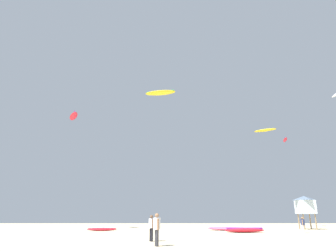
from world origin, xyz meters
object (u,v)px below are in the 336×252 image
Objects in this scene: kite_grounded_near at (102,229)px; person_foreground at (157,227)px; person_midground at (152,226)px; kite_aloft_2 at (160,93)px; kite_grounded_mid at (226,228)px; kite_grounded_far at (245,230)px; kite_aloft_4 at (285,140)px; lifeguard_tower at (305,205)px; kite_aloft_0 at (265,130)px; person_left at (303,224)px; kite_aloft_1 at (74,116)px.

person_foreground is at bearing -68.92° from kite_grounded_near.
kite_aloft_2 reaches higher than person_midground.
person_foreground is 20.19m from kite_grounded_mid.
kite_grounded_far is (1.06, -4.59, -0.00)m from kite_grounded_mid.
kite_grounded_mid is (14.39, 0.67, 0.05)m from kite_grounded_near.
person_midground is 17.36m from kite_grounded_mid.
kite_aloft_4 is (20.42, 30.37, 12.91)m from person_foreground.
kite_grounded_near is (-6.97, 18.08, -0.84)m from person_foreground.
kite_aloft_0 is at bearing 89.40° from lifeguard_tower.
person_left is 21.67m from kite_grounded_near.
kite_aloft_4 is (20.75, 14.03, -2.50)m from kite_aloft_2.
kite_aloft_0 is at bearing 32.58° from kite_grounded_near.
kite_aloft_2 reaches higher than person_foreground.
person_left is at bearing -110.15° from kite_aloft_4.
kite_grounded_near is 17.64m from kite_aloft_2.
kite_grounded_mid reaches higher than kite_grounded_near.
kite_grounded_near is 1.24× the size of kite_aloft_4.
person_foreground is 0.45× the size of kite_aloft_1.
kite_aloft_2 is at bearing -163.87° from lifeguard_tower.
kite_aloft_1 is (-6.02, 4.29, 15.20)m from kite_grounded_near.
kite_grounded_mid is 1.06× the size of lifeguard_tower.
person_midground is at bearing -99.02° from person_foreground.
kite_grounded_near is 0.86× the size of kite_aloft_0.
kite_grounded_far is 28.02m from kite_aloft_0.
kite_aloft_0 is (19.05, 31.08, 15.80)m from person_midground.
kite_aloft_1 is 1.40× the size of kite_aloft_4.
kite_aloft_0 reaches higher than kite_grounded_near.
kite_aloft_2 is at bearing -162.18° from person_left.
kite_aloft_2 is 1.42× the size of kite_aloft_4.
person_left is 0.38× the size of kite_aloft_0.
lifeguard_tower is 1.06× the size of kite_aloft_1.
kite_aloft_0 reaches higher than person_foreground.
person_midground is 14.09m from kite_grounded_far.
kite_grounded_mid is 25.35m from kite_aloft_0.
kite_aloft_1 reaches higher than kite_aloft_4.
person_foreground is 29.58m from kite_aloft_1.
kite_aloft_0 is at bearing -135.71° from person_foreground.
kite_aloft_4 is at bearing -65.32° from kite_aloft_0.
kite_grounded_mid is (-6.74, 5.45, -0.66)m from person_left.
person_midground is 1.10× the size of person_left.
kite_grounded_far is (-5.67, 0.85, -0.66)m from person_left.
kite_grounded_near is at bearing -93.95° from person_midground.
kite_aloft_0 reaches higher than kite_grounded_far.
person_foreground is at bearing -59.86° from kite_aloft_1.
kite_aloft_1 is at bearing -84.39° from person_midground.
lifeguard_tower is (18.44, 21.77, 2.01)m from person_foreground.
person_left is 22.37m from kite_aloft_4.
person_foreground is at bearing -88.83° from kite_aloft_2.
person_foreground is at bearing -111.59° from kite_grounded_mid.
kite_grounded_near is at bearing -171.75° from lifeguard_tower.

